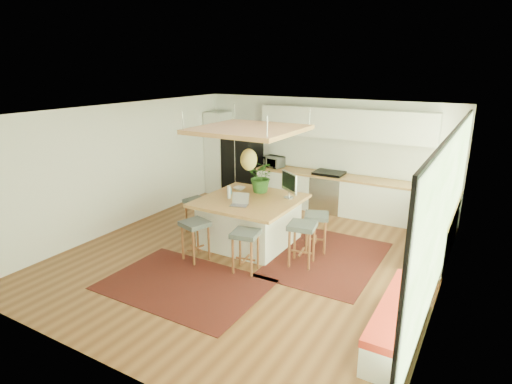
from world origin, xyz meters
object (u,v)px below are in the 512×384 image
Objects in this scene: island at (250,221)px; stool_left_side at (197,216)px; stool_near_right at (246,252)px; stool_right_back at (316,233)px; fridge at (243,163)px; stool_right_front at (302,246)px; stool_near_left at (196,242)px; monitor at (289,185)px; laptop at (239,200)px; island_plant at (262,180)px; microwave at (274,161)px.

stool_left_side is (-1.29, -0.04, -0.11)m from island.
stool_right_back is (0.73, 1.41, 0.00)m from stool_near_right.
fridge is 4.42m from stool_right_front.
stool_near_left is 2.13m from monitor.
monitor is at bearing 35.71° from island.
fridge is at bearing 124.11° from island.
fridge reaches higher than stool_left_side.
island is at bearing -108.40° from monitor.
island_plant reaches higher than laptop.
island is 2.34× the size of stool_right_front.
island reaches higher than stool_right_back.
stool_near_right is 0.99× the size of stool_right_back.
stool_right_back is at bearing -36.26° from fridge.
stool_left_side is (0.53, -2.73, -0.57)m from fridge.
fridge reaches higher than stool_right_front.
fridge is 2.84m from stool_left_side.
stool_right_front reaches higher than stool_right_back.
fridge is at bearing 135.48° from stool_right_front.
stool_right_front is (1.30, -0.38, -0.11)m from island.
microwave reaches higher than stool_left_side.
stool_right_front is 1.36m from monitor.
island is 1.26m from stool_near_left.
stool_near_left is (-0.46, -1.17, -0.11)m from island.
island_plant is (0.84, -2.14, 0.10)m from microwave.
microwave is (-0.87, 2.68, 0.63)m from island.
stool_left_side is 1.45× the size of microwave.
microwave is at bearing 81.18° from stool_left_side.
stool_near_right is 1.09m from laptop.
stool_left_side is 1.09× the size of island_plant.
island_plant is at bearing 110.02° from stool_near_right.
stool_near_left is 1.93m from stool_right_front.
fridge reaches higher than stool_right_back.
monitor reaches higher than stool_right_back.
stool_right_front is 1.56× the size of microwave.
island_plant reaches higher than stool_left_side.
stool_near_left is 0.95× the size of stool_right_front.
stool_right_back reaches higher than stool_left_side.
laptop is at bearing 54.95° from stool_near_left.
stool_near_left is at bearing -140.17° from laptop.
microwave is 2.31m from island_plant.
monitor is (1.10, 1.63, 0.83)m from stool_near_left.
microwave is at bearing 132.47° from stool_right_back.
island is 2.45× the size of stool_near_left.
stool_near_right is 1.47× the size of microwave.
stool_left_side is at bearing 150.25° from stool_near_right.
stool_right_back is 2.19× the size of laptop.
laptop reaches higher than island.
microwave is (0.42, 2.72, 0.74)m from stool_left_side.
stool_near_right is at bearing -56.70° from fridge.
laptop is at bearing -58.36° from fridge.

